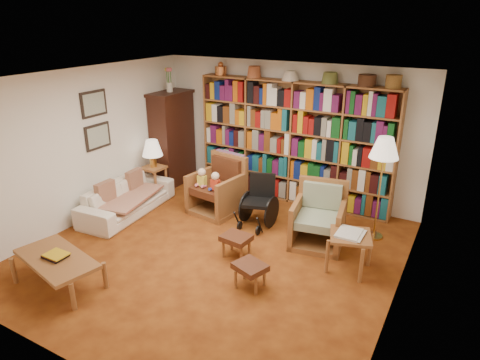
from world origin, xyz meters
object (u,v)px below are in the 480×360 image
Objects in this scene: armchair_sage at (320,220)px; footstool_b at (250,268)px; wheelchair at (259,202)px; floor_lamp at (384,152)px; armchair_leather at (220,188)px; side_table_papers at (350,240)px; sofa at (127,198)px; coffee_table at (57,260)px; footstool_a at (236,239)px; side_table_lamp at (154,174)px.

armchair_sage reaches higher than footstool_b.
floor_lamp is at bearing 15.32° from wheelchair.
armchair_leather is 0.62× the size of floor_lamp.
armchair_leather is 2.66m from side_table_papers.
sofa is at bearing -168.25° from armchair_sage.
side_table_papers is at bearing -20.07° from wheelchair.
coffee_table is at bearing -132.51° from armchair_sage.
floor_lamp reaches higher than wheelchair.
footstool_b is (2.90, -0.88, -0.00)m from sofa.
armchair_sage is 2.20× the size of footstool_a.
footstool_b is at bearing -134.08° from side_table_papers.
armchair_leather is (1.43, 0.06, -0.01)m from side_table_lamp.
armchair_leather is at bearing 79.10° from coffee_table.
coffee_table is (0.86, -2.91, -0.05)m from side_table_lamp.
side_table_lamp is at bearing 106.41° from coffee_table.
wheelchair reaches higher than footstool_a.
armchair_leather is 0.88m from wheelchair.
armchair_sage is 1.07m from wheelchair.
side_table_papers reaches higher than footstool_a.
floor_lamp reaches higher than footstool_a.
armchair_leather is 2.10× the size of footstool_b.
coffee_table is (-2.51, -2.73, 0.01)m from armchair_sage.
footstool_b is (-0.37, -1.56, -0.09)m from armchair_sage.
armchair_leather is 0.77× the size of coffee_table.
coffee_table is at bearing -151.31° from footstool_b.
floor_lamp is (4.07, 0.37, 0.97)m from side_table_lamp.
coffee_table is (-3.21, -3.28, -1.03)m from floor_lamp.
coffee_table is at bearing -134.41° from floor_lamp.
side_table_lamp is 1.21× the size of footstool_b.
footstool_b is at bearing -48.91° from armchair_leather.
armchair_leather is 1.63m from footstool_a.
wheelchair is at bearing -2.90° from side_table_lamp.
footstool_b is at bearing -30.12° from side_table_lamp.
floor_lamp is at bearing 37.69° from armchair_sage.
footstool_a is 0.33× the size of coffee_table.
sofa is 3.33m from armchair_sage.
footstool_a is at bearing -25.53° from side_table_lamp.
sofa is 2.31m from wheelchair.
armchair_sage is (1.93, -0.23, -0.05)m from armchair_leather.
floor_lamp is 1.25× the size of coffee_table.
armchair_leather is 1.06× the size of armchair_sage.
footstool_b is at bearing -116.99° from floor_lamp.
wheelchair is 0.66× the size of coffee_table.
sofa is 3.03m from footstool_b.
footstool_a is 2.37m from coffee_table.
floor_lamp reaches higher than armchair_sage.
armchair_sage is (3.36, -0.18, -0.06)m from side_table_lamp.
wheelchair is 1.09m from footstool_a.
footstool_b is at bearing -111.66° from sofa.
side_table_papers is 3.80m from coffee_table.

